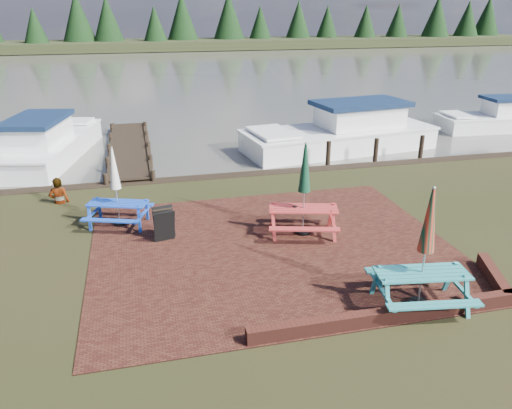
{
  "coord_description": "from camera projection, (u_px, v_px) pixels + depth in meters",
  "views": [
    {
      "loc": [
        -3.09,
        -9.93,
        5.74
      ],
      "look_at": [
        -0.3,
        1.59,
        1.0
      ],
      "focal_mm": 35.0,
      "sensor_mm": 36.0,
      "label": 1
    }
  ],
  "objects": [
    {
      "name": "jetty",
      "position": [
        129.0,
        148.0,
        21.13
      ],
      "size": [
        1.76,
        9.08,
        1.0
      ],
      "color": "black",
      "rests_on": "ground"
    },
    {
      "name": "water",
      "position": [
        168.0,
        73.0,
        45.15
      ],
      "size": [
        120.0,
        60.0,
        0.02
      ],
      "primitive_type": "cube",
      "color": "#48473E",
      "rests_on": "ground"
    },
    {
      "name": "picnic_table_red",
      "position": [
        304.0,
        204.0,
        13.14
      ],
      "size": [
        2.17,
        2.03,
        2.51
      ],
      "rotation": [
        0.0,
        0.0,
        -0.27
      ],
      "color": "#BC3230",
      "rests_on": "ground"
    },
    {
      "name": "far_treeline",
      "position": [
        151.0,
        24.0,
        70.11
      ],
      "size": [
        120.0,
        10.0,
        8.1
      ],
      "color": "black",
      "rests_on": "ground"
    },
    {
      "name": "paving",
      "position": [
        273.0,
        248.0,
        12.66
      ],
      "size": [
        9.0,
        7.5,
        0.02
      ],
      "primitive_type": "cube",
      "color": "#341510",
      "rests_on": "ground"
    },
    {
      "name": "boat_far",
      "position": [
        499.0,
        119.0,
        25.34
      ],
      "size": [
        6.04,
        2.51,
        1.84
      ],
      "rotation": [
        0.0,
        0.0,
        1.5
      ],
      "color": "white",
      "rests_on": "ground"
    },
    {
      "name": "ground",
      "position": [
        284.0,
        267.0,
        11.76
      ],
      "size": [
        120.0,
        120.0,
        0.0
      ],
      "primitive_type": "plane",
      "color": "black",
      "rests_on": "ground"
    },
    {
      "name": "chalkboard",
      "position": [
        164.0,
        224.0,
        12.95
      ],
      "size": [
        0.57,
        0.61,
        0.88
      ],
      "rotation": [
        0.0,
        0.0,
        0.2
      ],
      "color": "black",
      "rests_on": "ground"
    },
    {
      "name": "picnic_table_teal",
      "position": [
        423.0,
        267.0,
        9.93
      ],
      "size": [
        2.08,
        1.9,
        2.57
      ],
      "rotation": [
        0.0,
        0.0,
        -0.15
      ],
      "color": "teal",
      "rests_on": "ground"
    },
    {
      "name": "brick_wall",
      "position": [
        421.0,
        305.0,
        10.0
      ],
      "size": [
        6.21,
        1.79,
        0.3
      ],
      "color": "#4C1E16",
      "rests_on": "ground"
    },
    {
      "name": "person",
      "position": [
        56.0,
        178.0,
        15.26
      ],
      "size": [
        0.6,
        0.4,
        1.65
      ],
      "primitive_type": "imported",
      "rotation": [
        0.0,
        0.0,
        3.14
      ],
      "color": "gray",
      "rests_on": "ground"
    },
    {
      "name": "boat_near",
      "position": [
        343.0,
        135.0,
        21.8
      ],
      "size": [
        8.78,
        4.06,
        2.29
      ],
      "rotation": [
        0.0,
        0.0,
        1.71
      ],
      "color": "white",
      "rests_on": "ground"
    },
    {
      "name": "boat_jetty",
      "position": [
        47.0,
        145.0,
        20.39
      ],
      "size": [
        3.94,
        7.58,
        2.09
      ],
      "rotation": [
        0.0,
        0.0,
        -0.21
      ],
      "color": "white",
      "rests_on": "ground"
    },
    {
      "name": "picnic_table_blue",
      "position": [
        117.0,
        199.0,
        13.71
      ],
      "size": [
        2.01,
        1.9,
        2.25
      ],
      "rotation": [
        0.0,
        0.0,
        -0.34
      ],
      "color": "blue",
      "rests_on": "ground"
    }
  ]
}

